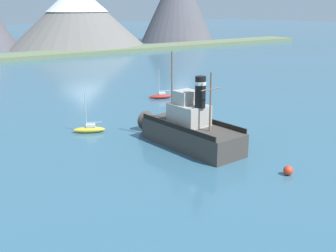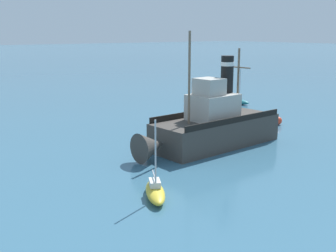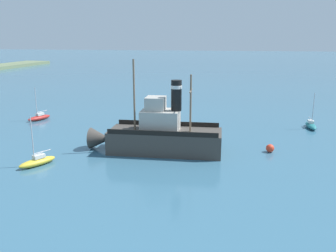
{
  "view_description": "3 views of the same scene",
  "coord_description": "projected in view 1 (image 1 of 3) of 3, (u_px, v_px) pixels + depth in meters",
  "views": [
    {
      "loc": [
        -27.27,
        -33.02,
        14.77
      ],
      "look_at": [
        -0.74,
        3.79,
        1.6
      ],
      "focal_mm": 45.0,
      "sensor_mm": 36.0,
      "label": 1
    },
    {
      "loc": [
        -26.34,
        25.25,
        9.84
      ],
      "look_at": [
        1.89,
        4.04,
        1.89
      ],
      "focal_mm": 45.0,
      "sensor_mm": 36.0,
      "label": 2
    },
    {
      "loc": [
        -36.08,
        -7.42,
        12.08
      ],
      "look_at": [
        -1.13,
        -0.24,
        3.15
      ],
      "focal_mm": 38.0,
      "sensor_mm": 36.0,
      "label": 3
    }
  ],
  "objects": [
    {
      "name": "sailboat_yellow",
      "position": [
        89.0,
        129.0,
        50.21
      ],
      "size": [
        3.86,
        2.79,
        4.9
      ],
      "color": "gold",
      "rests_on": "ground"
    },
    {
      "name": "sailboat_red",
      "position": [
        161.0,
        96.0,
        68.28
      ],
      "size": [
        3.93,
        2.49,
        4.9
      ],
      "color": "#B22823",
      "rests_on": "ground"
    },
    {
      "name": "old_tugboat",
      "position": [
        188.0,
        129.0,
        45.24
      ],
      "size": [
        5.07,
        14.57,
        9.9
      ],
      "color": "#423D38",
      "rests_on": "ground"
    },
    {
      "name": "ground_plane",
      "position": [
        194.0,
        147.0,
        45.16
      ],
      "size": [
        600.0,
        600.0,
        0.0
      ],
      "primitive_type": "plane",
      "color": "#38667F"
    },
    {
      "name": "mooring_buoy",
      "position": [
        288.0,
        170.0,
        37.69
      ],
      "size": [
        0.88,
        0.88,
        0.88
      ],
      "primitive_type": "sphere",
      "color": "red",
      "rests_on": "ground"
    }
  ]
}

